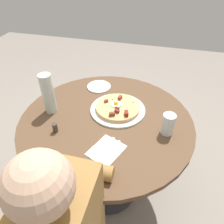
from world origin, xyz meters
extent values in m
plane|color=gray|center=(0.00, 0.00, 0.00)|extent=(6.00, 6.00, 0.00)
cylinder|color=brown|center=(0.00, 0.00, 0.69)|extent=(1.02, 1.02, 0.03)
cylinder|color=#333338|center=(0.00, 0.00, 0.34)|extent=(0.12, 0.12, 0.68)
cylinder|color=#333338|center=(0.00, 0.00, 0.01)|extent=(0.46, 0.46, 0.02)
sphere|color=tan|center=(-0.66, -0.02, 1.04)|extent=(0.19, 0.19, 0.19)
cylinder|color=olive|center=(-0.38, -0.01, 0.74)|extent=(0.08, 0.26, 0.07)
cylinder|color=silver|center=(0.10, -0.05, 0.71)|extent=(0.34, 0.34, 0.01)
cylinder|color=tan|center=(0.10, -0.05, 0.73)|extent=(0.27, 0.27, 0.02)
cylinder|color=white|center=(0.11, -0.03, 0.74)|extent=(0.07, 0.07, 0.01)
sphere|color=yellow|center=(0.11, -0.03, 0.75)|extent=(0.03, 0.03, 0.03)
cube|color=maroon|center=(0.03, -0.06, 0.75)|extent=(0.02, 0.03, 0.02)
cube|color=maroon|center=(0.06, -0.05, 0.75)|extent=(0.02, 0.03, 0.02)
cube|color=brown|center=(0.17, -0.04, 0.75)|extent=(0.03, 0.02, 0.02)
cube|color=maroon|center=(0.03, -0.11, 0.75)|extent=(0.04, 0.03, 0.03)
cube|color=brown|center=(0.00, -0.04, 0.75)|extent=(0.03, 0.04, 0.02)
cube|color=maroon|center=(0.12, 0.03, 0.75)|extent=(0.03, 0.03, 0.02)
cube|color=#387F2D|center=(0.16, -0.13, 0.74)|extent=(0.00, 0.01, 0.00)
cube|color=#387F2D|center=(0.07, -0.08, 0.74)|extent=(0.01, 0.00, 0.00)
cube|color=#387F2D|center=(0.09, -0.06, 0.74)|extent=(0.01, 0.01, 0.00)
cube|color=#387F2D|center=(0.15, 0.00, 0.74)|extent=(0.01, 0.01, 0.00)
cube|color=#387F2D|center=(0.09, -0.06, 0.74)|extent=(0.01, 0.01, 0.00)
cube|color=#387F2D|center=(0.03, 0.01, 0.74)|extent=(0.01, 0.01, 0.00)
cylinder|color=white|center=(0.32, 0.14, 0.71)|extent=(0.17, 0.17, 0.01)
cube|color=white|center=(-0.23, -0.07, 0.71)|extent=(0.21, 0.19, 0.00)
cube|color=silver|center=(-0.22, -0.05, 0.71)|extent=(0.17, 0.08, 0.00)
cube|color=silver|center=(-0.24, -0.08, 0.71)|extent=(0.17, 0.08, 0.00)
cylinder|color=silver|center=(-0.03, -0.35, 0.77)|extent=(0.07, 0.07, 0.12)
cylinder|color=silver|center=(-0.01, 0.34, 0.83)|extent=(0.07, 0.07, 0.25)
cylinder|color=white|center=(-0.39, 0.03, 0.73)|extent=(0.03, 0.03, 0.05)
cylinder|color=#3F3833|center=(-0.17, 0.24, 0.73)|extent=(0.03, 0.03, 0.05)
camera|label=1|loc=(-0.91, -0.27, 1.53)|focal=34.29mm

